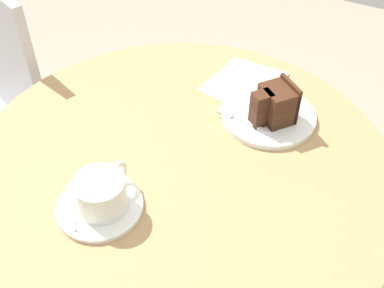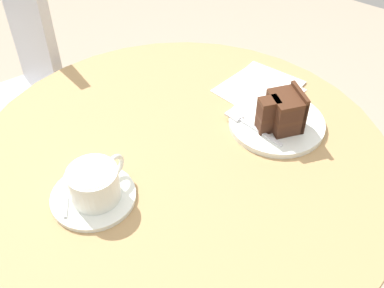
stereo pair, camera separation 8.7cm
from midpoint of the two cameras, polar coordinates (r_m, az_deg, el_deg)
cafe_table at (r=1.01m, az=1.21°, el=-6.07°), size 0.83×0.83×0.69m
saucer at (r=0.87m, az=-8.82°, el=-6.33°), size 0.15×0.15×0.01m
coffee_cup at (r=0.84m, az=-8.59°, el=-4.73°), size 0.12×0.09×0.06m
teaspoon at (r=0.89m, az=-11.79°, el=-5.04°), size 0.09×0.08×0.00m
cake_plate at (r=1.02m, az=12.40°, el=2.34°), size 0.20×0.20×0.01m
cake_slice at (r=0.98m, az=13.23°, el=3.63°), size 0.10×0.09×0.08m
fork at (r=0.99m, az=9.05°, el=2.28°), size 0.04×0.14×0.00m
napkin at (r=1.11m, az=10.41°, el=6.40°), size 0.18×0.18×0.00m
cafe_chair at (r=1.45m, az=-18.74°, el=5.32°), size 0.49×0.49×0.86m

